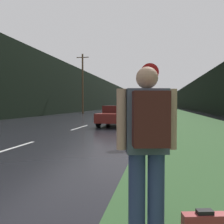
# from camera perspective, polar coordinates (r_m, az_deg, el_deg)

# --- Properties ---
(grass_verge) EXTENTS (6.00, 240.00, 0.02)m
(grass_verge) POSITION_cam_1_polar(r_m,az_deg,el_deg) (38.43, 14.34, -0.20)
(grass_verge) COLOR #33562D
(grass_verge) RESTS_ON ground_plane
(lane_stripe_b) EXTENTS (0.12, 3.00, 0.01)m
(lane_stripe_b) POSITION_cam_1_polar(r_m,az_deg,el_deg) (8.18, -23.64, -8.20)
(lane_stripe_b) COLOR silver
(lane_stripe_b) RESTS_ON ground_plane
(lane_stripe_c) EXTENTS (0.12, 3.00, 0.01)m
(lane_stripe_c) POSITION_cam_1_polar(r_m,az_deg,el_deg) (14.45, -7.69, -3.69)
(lane_stripe_c) COLOR silver
(lane_stripe_c) RESTS_ON ground_plane
(lane_stripe_d) EXTENTS (0.12, 3.00, 0.01)m
(lane_stripe_d) POSITION_cam_1_polar(r_m,az_deg,el_deg) (21.18, -1.65, -1.88)
(lane_stripe_d) COLOR silver
(lane_stripe_d) RESTS_ON ground_plane
(treeline_far_side) EXTENTS (2.00, 140.00, 7.66)m
(treeline_far_side) POSITION_cam_1_polar(r_m,az_deg,el_deg) (50.52, -5.85, 4.69)
(treeline_far_side) COLOR black
(treeline_far_side) RESTS_ON ground_plane
(treeline_near_side) EXTENTS (2.00, 140.00, 6.21)m
(treeline_near_side) POSITION_cam_1_polar(r_m,az_deg,el_deg) (49.08, 20.68, 3.81)
(treeline_near_side) COLOR black
(treeline_near_side) RESTS_ON ground_plane
(utility_pole_far) EXTENTS (1.80, 0.24, 8.63)m
(utility_pole_far) POSITION_cam_1_polar(r_m,az_deg,el_deg) (34.79, -7.07, 6.94)
(utility_pole_far) COLOR #4C3823
(utility_pole_far) RESTS_ON ground_plane
(stop_sign) EXTENTS (0.69, 0.07, 2.97)m
(stop_sign) POSITION_cam_1_polar(r_m,az_deg,el_deg) (9.14, 9.04, 4.43)
(stop_sign) COLOR slate
(stop_sign) RESTS_ON ground_plane
(hitchhiker_with_backpack) EXTENTS (0.61, 0.49, 1.81)m
(hitchhiker_with_backpack) POSITION_cam_1_polar(r_m,az_deg,el_deg) (2.47, 8.49, -7.14)
(hitchhiker_with_backpack) COLOR navy
(hitchhiker_with_backpack) RESTS_ON ground_plane
(car_passing_near) EXTENTS (2.02, 4.56, 1.31)m
(car_passing_near) POSITION_cam_1_polar(r_m,az_deg,el_deg) (15.68, 1.23, -0.77)
(car_passing_near) COLOR maroon
(car_passing_near) RESTS_ON ground_plane
(car_passing_far) EXTENTS (1.90, 4.44, 1.27)m
(car_passing_far) POSITION_cam_1_polar(r_m,az_deg,el_deg) (35.70, 6.65, 0.74)
(car_passing_far) COLOR #4C514C
(car_passing_far) RESTS_ON ground_plane
(delivery_truck) EXTENTS (2.42, 8.55, 3.30)m
(delivery_truck) POSITION_cam_1_polar(r_m,az_deg,el_deg) (66.82, 5.25, 2.24)
(delivery_truck) COLOR #6E684F
(delivery_truck) RESTS_ON ground_plane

